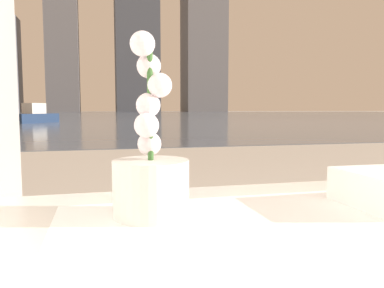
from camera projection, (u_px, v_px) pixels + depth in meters
potted_orchid at (151, 169)px, 0.78m from camera, size 0.16×0.16×0.38m
harbor_water at (104, 114)px, 60.07m from camera, size 180.00×110.00×0.01m
harbor_boat_0 at (34, 116)px, 20.26m from camera, size 2.37×2.90×1.06m
skyline_tower_1 at (1, 65)px, 106.35m from camera, size 9.55×9.00×26.97m
skyline_tower_2 at (61, 6)px, 108.78m from camera, size 9.22×7.44×61.46m
skyline_tower_4 at (204, 25)px, 119.40m from camera, size 12.89×11.59×55.46m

